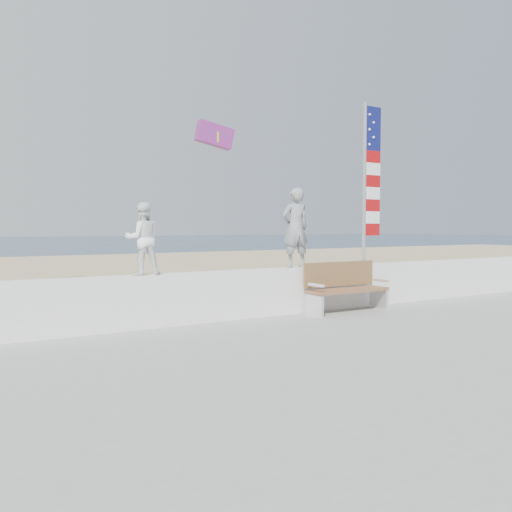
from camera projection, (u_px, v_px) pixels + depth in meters
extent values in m
plane|color=#283A51|center=(306.00, 347.00, 8.53)|extent=(220.00, 220.00, 0.00)
cube|color=tan|center=(123.00, 289.00, 16.16)|extent=(90.00, 40.00, 0.08)
cube|color=white|center=(241.00, 294.00, 10.19)|extent=(30.00, 0.35, 0.90)
imported|color=gray|center=(295.00, 228.00, 10.79)|extent=(0.62, 0.44, 1.59)
imported|color=white|center=(143.00, 239.00, 9.12)|extent=(0.65, 0.54, 1.22)
cube|color=#8D5D3D|center=(348.00, 290.00, 10.87)|extent=(1.80, 0.50, 0.06)
cube|color=brown|center=(339.00, 274.00, 11.09)|extent=(1.80, 0.05, 0.50)
cube|color=silver|center=(315.00, 305.00, 10.44)|extent=(0.06, 0.50, 0.40)
cube|color=white|center=(316.00, 285.00, 10.37)|extent=(0.06, 0.45, 0.05)
cube|color=silver|center=(379.00, 299.00, 11.34)|extent=(0.06, 0.50, 0.40)
cube|color=white|center=(381.00, 280.00, 11.27)|extent=(0.06, 0.45, 0.05)
cylinder|color=silver|center=(364.00, 184.00, 11.71)|extent=(0.08, 0.08, 3.50)
cube|color=#0F1451|center=(373.00, 129.00, 11.77)|extent=(0.44, 0.02, 0.95)
cube|color=#9E0A0C|center=(372.00, 229.00, 11.89)|extent=(0.44, 0.02, 0.26)
cube|color=white|center=(372.00, 217.00, 11.88)|extent=(0.44, 0.02, 0.26)
cube|color=#9E0A0C|center=(372.00, 205.00, 11.86)|extent=(0.44, 0.02, 0.26)
cube|color=white|center=(372.00, 193.00, 11.85)|extent=(0.44, 0.02, 0.26)
cube|color=#9E0A0C|center=(372.00, 181.00, 11.83)|extent=(0.44, 0.02, 0.26)
cube|color=white|center=(373.00, 169.00, 11.82)|extent=(0.44, 0.02, 0.26)
cube|color=#9E0A0C|center=(373.00, 157.00, 11.81)|extent=(0.44, 0.02, 0.26)
sphere|color=white|center=(369.00, 144.00, 11.72)|extent=(0.06, 0.06, 0.06)
sphere|color=white|center=(373.00, 137.00, 11.77)|extent=(0.06, 0.06, 0.06)
sphere|color=white|center=(369.00, 129.00, 11.70)|extent=(0.06, 0.06, 0.06)
sphere|color=white|center=(374.00, 123.00, 11.75)|extent=(0.06, 0.06, 0.06)
sphere|color=white|center=(370.00, 114.00, 11.68)|extent=(0.06, 0.06, 0.06)
cube|color=red|center=(215.00, 135.00, 11.28)|extent=(0.86, 0.30, 0.58)
cube|color=yellow|center=(221.00, 138.00, 11.36)|extent=(0.30, 0.22, 0.21)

